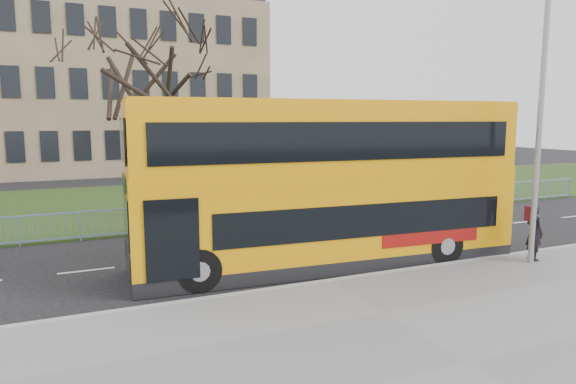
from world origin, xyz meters
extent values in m
plane|color=black|center=(0.00, 0.00, 0.00)|extent=(120.00, 120.00, 0.00)
cube|color=slate|center=(0.00, -6.75, 0.06)|extent=(80.00, 10.50, 0.12)
cube|color=#98989B|center=(0.00, -1.55, 0.07)|extent=(80.00, 0.20, 0.14)
cube|color=#253C16|center=(0.00, 14.30, 0.04)|extent=(80.00, 15.40, 0.08)
cube|color=#7A624D|center=(-5.00, 35.00, 7.00)|extent=(30.00, 15.00, 14.00)
cube|color=orange|center=(0.90, 0.28, 1.50)|extent=(11.95, 3.60, 2.19)
cube|color=orange|center=(0.90, 0.28, 2.79)|extent=(11.95, 3.60, 0.38)
cube|color=orange|center=(0.90, 0.28, 3.96)|extent=(11.88, 3.54, 1.96)
cube|color=black|center=(1.47, -1.18, 1.59)|extent=(9.07, 0.65, 0.95)
cube|color=black|center=(0.80, -1.11, 3.86)|extent=(10.82, 0.77, 1.07)
cylinder|color=black|center=(-3.39, -0.70, 0.58)|extent=(1.19, 0.39, 1.17)
cylinder|color=black|center=(4.23, -1.22, 0.58)|extent=(1.19, 0.39, 1.17)
imported|color=black|center=(6.77, -2.31, 0.99)|extent=(0.51, 0.69, 1.74)
cylinder|color=#909498|center=(6.47, -2.49, 4.30)|extent=(0.17, 0.17, 8.35)
camera|label=1|loc=(-6.49, -13.40, 4.48)|focal=32.00mm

